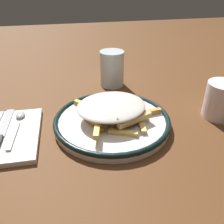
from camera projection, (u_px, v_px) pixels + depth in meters
ground_plane at (112, 125)px, 0.59m from camera, size 2.60×2.60×0.00m
plate at (112, 121)px, 0.59m from camera, size 0.28×0.28×0.02m
fries_heap at (113, 108)px, 0.58m from camera, size 0.22×0.20×0.04m
napkin at (3, 136)px, 0.55m from camera, size 0.17×0.21×0.01m
knife at (0, 138)px, 0.53m from camera, size 0.03×0.21×0.01m
spoon at (18, 122)px, 0.58m from camera, size 0.03×0.15×0.01m
water_glass at (112, 69)px, 0.77m from camera, size 0.08×0.08×0.11m
coffee_mug at (222, 100)px, 0.61m from camera, size 0.11×0.08×0.09m
salt_shaker at (108, 66)px, 0.85m from camera, size 0.03×0.03×0.07m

